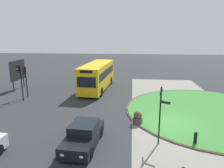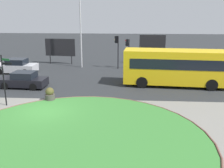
% 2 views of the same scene
% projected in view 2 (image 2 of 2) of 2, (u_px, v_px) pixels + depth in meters
% --- Properties ---
extents(ground, '(120.00, 120.00, 0.00)m').
position_uv_depth(ground, '(45.00, 112.00, 17.72)').
color(ground, '#282B2D').
extents(sidewalk_paving, '(32.00, 8.76, 0.02)m').
position_uv_depth(sidewalk_paving, '(37.00, 122.00, 16.16)').
color(sidewalk_paving, gray).
rests_on(sidewalk_paving, ground).
extents(grass_island, '(14.03, 14.03, 0.10)m').
position_uv_depth(grass_island, '(76.00, 140.00, 13.83)').
color(grass_island, '#387A33').
rests_on(grass_island, ground).
extents(grass_kerb_ring, '(14.34, 14.34, 0.11)m').
position_uv_depth(grass_kerb_ring, '(76.00, 140.00, 13.83)').
color(grass_kerb_ring, brown).
rests_on(grass_kerb_ring, ground).
extents(signpost_directional, '(1.02, 0.58, 3.68)m').
position_uv_depth(signpost_directional, '(4.00, 76.00, 18.38)').
color(signpost_directional, black).
rests_on(signpost_directional, ground).
extents(bus_yellow, '(9.29, 3.16, 3.20)m').
position_uv_depth(bus_yellow, '(176.00, 67.00, 23.47)').
color(bus_yellow, yellow).
rests_on(bus_yellow, ground).
extents(car_near_lane, '(4.21, 1.99, 1.41)m').
position_uv_depth(car_near_lane, '(23.00, 80.00, 23.24)').
color(car_near_lane, black).
rests_on(car_near_lane, ground).
extents(car_trailing, '(4.49, 2.02, 1.55)m').
position_uv_depth(car_trailing, '(16.00, 66.00, 28.54)').
color(car_trailing, '#B7B7BC').
rests_on(car_trailing, ground).
extents(traffic_light_near, '(0.48, 0.32, 3.73)m').
position_uv_depth(traffic_light_near, '(117.00, 45.00, 30.15)').
color(traffic_light_near, black).
rests_on(traffic_light_near, ground).
extents(traffic_light_far, '(0.49, 0.27, 3.38)m').
position_uv_depth(traffic_light_far, '(128.00, 47.00, 30.25)').
color(traffic_light_far, black).
rests_on(traffic_light_far, ground).
extents(lamppost_tall, '(0.32, 0.32, 9.12)m').
position_uv_depth(lamppost_tall, '(81.00, 25.00, 30.24)').
color(lamppost_tall, '#B7B7BC').
rests_on(lamppost_tall, ground).
extents(billboard_left, '(3.81, 0.44, 3.15)m').
position_uv_depth(billboard_left, '(60.00, 48.00, 32.97)').
color(billboard_left, black).
rests_on(billboard_left, ground).
extents(billboard_right, '(3.16, 0.19, 3.65)m').
position_uv_depth(billboard_right, '(152.00, 45.00, 32.58)').
color(billboard_right, black).
rests_on(billboard_right, ground).
extents(planter_near_signpost, '(0.74, 0.74, 1.04)m').
position_uv_depth(planter_near_signpost, '(50.00, 95.00, 19.85)').
color(planter_near_signpost, '#47423D').
rests_on(planter_near_signpost, ground).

